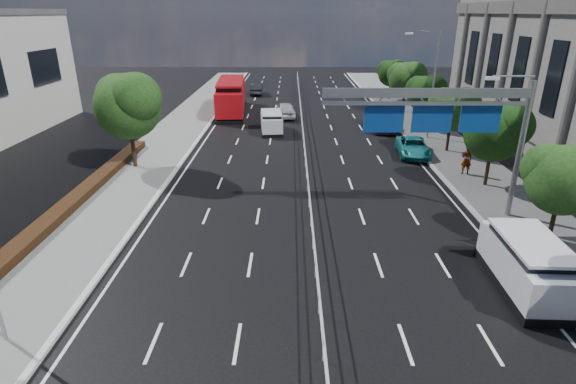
{
  "coord_description": "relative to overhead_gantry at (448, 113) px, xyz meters",
  "views": [
    {
      "loc": [
        -1.03,
        -11.97,
        10.26
      ],
      "look_at": [
        -1.16,
        7.54,
        2.4
      ],
      "focal_mm": 28.0,
      "sensor_mm": 36.0,
      "label": 1
    }
  ],
  "objects": [
    {
      "name": "median_fence",
      "position": [
        -6.74,
        12.45,
        -5.08
      ],
      "size": [
        0.05,
        85.0,
        1.02
      ],
      "color": "silver",
      "rests_on": "ground"
    },
    {
      "name": "near_tree_back",
      "position": [
        -18.68,
        7.92,
        -1.0
      ],
      "size": [
        4.84,
        4.51,
        6.69
      ],
      "color": "black",
      "rests_on": "ground"
    },
    {
      "name": "far_tree_c",
      "position": [
        4.5,
        -3.07,
        -2.18
      ],
      "size": [
        3.52,
        3.28,
        4.94
      ],
      "color": "black",
      "rests_on": "ground"
    },
    {
      "name": "red_bus",
      "position": [
        -14.24,
        26.79,
        -3.78
      ],
      "size": [
        3.66,
        11.87,
        3.5
      ],
      "rotation": [
        0.0,
        0.0,
        0.08
      ],
      "color": "black",
      "rests_on": "ground"
    },
    {
      "name": "far_tree_e",
      "position": [
        4.51,
        11.93,
        -2.05
      ],
      "size": [
        3.63,
        3.38,
        5.13
      ],
      "color": "black",
      "rests_on": "ground"
    },
    {
      "name": "parked_car_dark",
      "position": [
        0.76,
        19.23,
        -4.83
      ],
      "size": [
        2.29,
        5.39,
        1.55
      ],
      "primitive_type": "imported",
      "rotation": [
        0.0,
        0.0,
        -0.02
      ],
      "color": "black",
      "rests_on": "ground"
    },
    {
      "name": "near_car_silver",
      "position": [
        -8.37,
        24.43,
        -4.82
      ],
      "size": [
        2.34,
        4.79,
        1.58
      ],
      "primitive_type": "imported",
      "rotation": [
        0.0,
        0.0,
        3.25
      ],
      "color": "#A8ABB0",
      "rests_on": "ground"
    },
    {
      "name": "streetlight_far",
      "position": [
        3.76,
        15.95,
        -0.4
      ],
      "size": [
        2.78,
        2.4,
        9.0
      ],
      "color": "gray",
      "rests_on": "ground"
    },
    {
      "name": "pedestrian_b",
      "position": [
        6.66,
        11.98,
        -4.56
      ],
      "size": [
        0.9,
        0.72,
        1.81
      ],
      "primitive_type": "imported",
      "rotation": [
        0.0,
        0.0,
        3.1
      ],
      "color": "gray",
      "rests_on": "sidewalk_far"
    },
    {
      "name": "near_car_dark",
      "position": [
        -12.38,
        38.3,
        -4.89
      ],
      "size": [
        1.66,
        4.4,
        1.43
      ],
      "primitive_type": "imported",
      "rotation": [
        0.0,
        0.0,
        3.17
      ],
      "color": "black",
      "rests_on": "ground"
    },
    {
      "name": "hedge_near",
      "position": [
        -20.04,
        -5.05,
        -5.25
      ],
      "size": [
        1.0,
        36.0,
        0.44
      ],
      "primitive_type": "cube",
      "color": "black",
      "rests_on": "sidewalk_near"
    },
    {
      "name": "overhead_gantry",
      "position": [
        0.0,
        0.0,
        0.0
      ],
      "size": [
        10.24,
        0.38,
        7.45
      ],
      "color": "gray",
      "rests_on": "ground"
    },
    {
      "name": "parked_car_teal",
      "position": [
        1.56,
        11.07,
        -4.94
      ],
      "size": [
        2.59,
        4.95,
        1.33
      ],
      "primitive_type": "imported",
      "rotation": [
        0.0,
        0.0,
        -0.08
      ],
      "color": "#1C787E",
      "rests_on": "ground"
    },
    {
      "name": "far_tree_g",
      "position": [
        4.51,
        26.92,
        -1.85
      ],
      "size": [
        3.96,
        3.69,
        5.45
      ],
      "color": "black",
      "rests_on": "ground"
    },
    {
      "name": "far_tree_f",
      "position": [
        4.5,
        19.43,
        -2.12
      ],
      "size": [
        3.52,
        3.28,
        5.02
      ],
      "color": "black",
      "rests_on": "ground"
    },
    {
      "name": "far_tree_d",
      "position": [
        4.51,
        4.42,
        -1.92
      ],
      "size": [
        3.85,
        3.59,
        5.34
      ],
      "color": "black",
      "rests_on": "ground"
    },
    {
      "name": "silver_minivan",
      "position": [
        1.56,
        -6.71,
        -4.56
      ],
      "size": [
        2.38,
        5.21,
        2.13
      ],
      "rotation": [
        0.0,
        0.0,
        -0.04
      ],
      "color": "black",
      "rests_on": "ground"
    },
    {
      "name": "kerb_near",
      "position": [
        -15.74,
        -10.05,
        -5.54
      ],
      "size": [
        0.25,
        140.0,
        0.15
      ],
      "primitive_type": "cube",
      "color": "silver",
      "rests_on": "ground"
    },
    {
      "name": "far_tree_h",
      "position": [
        4.5,
        34.43,
        -2.18
      ],
      "size": [
        3.41,
        3.18,
        4.91
      ],
      "color": "black",
      "rests_on": "ground"
    },
    {
      "name": "white_minivan",
      "position": [
        -9.55,
        18.17,
        -4.69
      ],
      "size": [
        2.25,
        4.45,
        1.87
      ],
      "rotation": [
        0.0,
        0.0,
        0.09
      ],
      "color": "black",
      "rests_on": "ground"
    },
    {
      "name": "ground",
      "position": [
        -6.74,
        -10.05,
        -5.61
      ],
      "size": [
        160.0,
        160.0,
        0.0
      ],
      "primitive_type": "plane",
      "color": "black",
      "rests_on": "ground"
    },
    {
      "name": "pedestrian_a",
      "position": [
        3.91,
        6.49,
        -4.51
      ],
      "size": [
        0.72,
        0.49,
        1.91
      ],
      "primitive_type": "imported",
      "rotation": [
        0.0,
        0.0,
        3.09
      ],
      "color": "gray",
      "rests_on": "sidewalk_far"
    }
  ]
}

